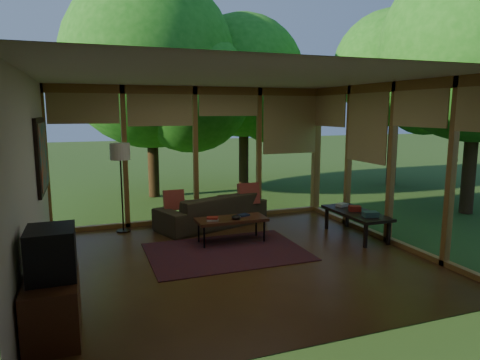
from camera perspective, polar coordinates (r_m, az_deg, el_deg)
name	(u,v)px	position (r m, az deg, el deg)	size (l,w,h in m)	color
floor	(238,260)	(6.57, -0.31, -10.60)	(5.50, 5.50, 0.00)	#553116
ceiling	(238,77)	(6.20, -0.33, 13.58)	(5.50, 5.50, 0.00)	silver
wall_left	(30,182)	(5.92, -26.23, -0.27)	(0.04, 5.00, 2.70)	silver
wall_front	(329,208)	(4.02, 11.83, -3.62)	(5.50, 0.04, 2.70)	silver
window_wall_back	(196,155)	(8.62, -5.95, 3.33)	(5.50, 0.12, 2.70)	olive
window_wall_right	(392,164)	(7.62, 19.55, 2.07)	(0.12, 5.00, 2.70)	olive
exterior_lawn	(362,169)	(17.26, 15.94, 1.42)	(40.00, 40.00, 0.00)	#335720
tree_nw	(150,62)	(11.41, -11.96, 15.16)	(4.35, 4.35, 5.63)	#352413
tree_ne	(243,76)	(12.50, 0.39, 13.65)	(3.45, 3.45, 4.93)	#352413
tree_se	(476,49)	(10.47, 28.92, 15.10)	(3.91, 3.91, 5.46)	#352413
tree_far	(391,69)	(13.62, 19.54, 13.77)	(3.38, 3.38, 5.13)	#352413
rug	(226,252)	(6.92, -1.82, -9.53)	(2.45, 1.74, 0.01)	maroon
sofa	(212,210)	(8.37, -3.78, -4.01)	(2.17, 0.85, 0.63)	#3C311E
pillow_left	(174,200)	(8.09, -8.81, -2.72)	(0.38, 0.13, 0.38)	maroon
pillow_right	(249,194)	(8.50, 1.15, -1.89)	(0.42, 0.14, 0.42)	maroon
ct_book_lower	(212,220)	(7.14, -3.69, -5.31)	(0.19, 0.14, 0.03)	#B1ABA0
ct_book_upper	(212,218)	(7.13, -3.70, -5.07)	(0.18, 0.14, 0.03)	maroon
ct_book_side	(244,215)	(7.45, 0.47, -4.69)	(0.19, 0.14, 0.03)	#161D32
ct_bowl	(236,217)	(7.21, -0.52, -4.97)	(0.16, 0.16, 0.07)	black
media_cabinet	(53,305)	(4.84, -23.66, -15.07)	(0.50, 1.00, 0.60)	#4E2715
television	(51,253)	(4.65, -23.85, -8.85)	(0.45, 0.55, 0.50)	black
console_book_a	(370,214)	(7.58, 17.00, -4.39)	(0.24, 0.18, 0.09)	#2E5146
console_book_b	(355,208)	(7.93, 15.05, -3.68)	(0.20, 0.15, 0.09)	maroon
console_book_c	(342,205)	(8.25, 13.45, -3.24)	(0.21, 0.15, 0.06)	#B1ABA0
floor_lamp	(120,157)	(8.06, -15.68, 3.02)	(0.36, 0.36, 1.65)	black
coffee_table	(231,220)	(7.30, -1.15, -5.36)	(1.20, 0.50, 0.43)	#4E2715
side_console	(356,214)	(7.91, 15.23, -4.40)	(0.60, 1.40, 0.46)	black
wall_painting	(42,155)	(7.28, -24.92, 3.01)	(0.06, 1.35, 1.15)	black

